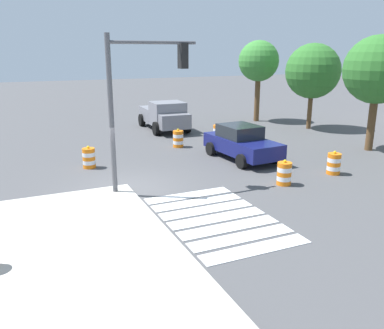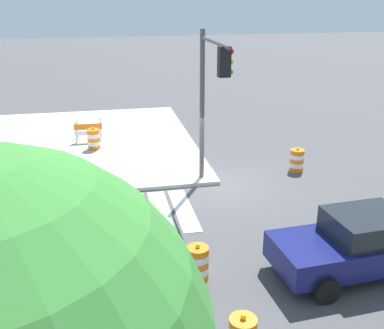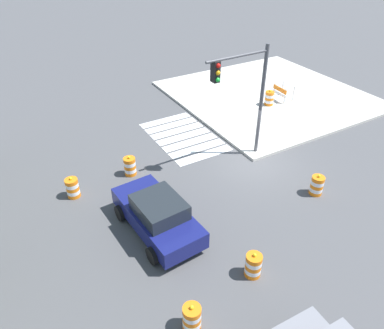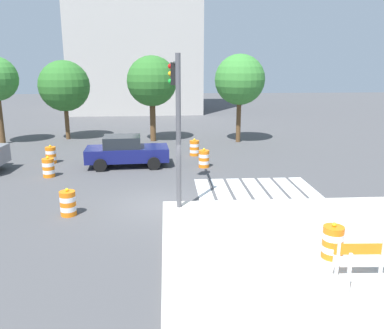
{
  "view_description": "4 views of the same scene",
  "coord_description": "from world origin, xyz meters",
  "px_view_note": "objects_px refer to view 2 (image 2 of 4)",
  "views": [
    {
      "loc": [
        14.39,
        -3.71,
        5.09
      ],
      "look_at": [
        1.71,
        1.96,
        1.15
      ],
      "focal_mm": 37.77,
      "sensor_mm": 36.0,
      "label": 1
    },
    {
      "loc": [
        4.27,
        15.53,
        6.9
      ],
      "look_at": [
        1.27,
        0.85,
        1.24
      ],
      "focal_mm": 43.38,
      "sensor_mm": 36.0,
      "label": 2
    },
    {
      "loc": [
        -11.61,
        10.3,
        10.18
      ],
      "look_at": [
        0.27,
        3.41,
        0.85
      ],
      "focal_mm": 34.08,
      "sensor_mm": 36.0,
      "label": 3
    },
    {
      "loc": [
        0.17,
        -14.51,
        5.29
      ],
      "look_at": [
        1.28,
        2.52,
        0.97
      ],
      "focal_mm": 37.25,
      "sensor_mm": 36.0,
      "label": 4
    }
  ],
  "objects_px": {
    "sports_car": "(358,244)",
    "traffic_barrel_median_far": "(297,160)",
    "construction_barricade": "(88,129)",
    "traffic_light_pole": "(211,85)",
    "traffic_barrel_on_sidewalk": "(94,139)",
    "traffic_barrel_near_corner": "(198,263)"
  },
  "relations": [
    {
      "from": "sports_car",
      "to": "traffic_barrel_median_far",
      "type": "xyz_separation_m",
      "value": [
        -1.42,
        -7.03,
        -0.36
      ]
    },
    {
      "from": "sports_car",
      "to": "construction_barricade",
      "type": "distance_m",
      "value": 14.04
    },
    {
      "from": "sports_car",
      "to": "traffic_light_pole",
      "type": "height_order",
      "value": "traffic_light_pole"
    },
    {
      "from": "traffic_barrel_on_sidewalk",
      "to": "construction_barricade",
      "type": "distance_m",
      "value": 1.23
    },
    {
      "from": "sports_car",
      "to": "traffic_barrel_near_corner",
      "type": "height_order",
      "value": "sports_car"
    },
    {
      "from": "traffic_barrel_median_far",
      "to": "traffic_light_pole",
      "type": "bearing_deg",
      "value": 18.76
    },
    {
      "from": "traffic_barrel_on_sidewalk",
      "to": "construction_barricade",
      "type": "relative_size",
      "value": 0.78
    },
    {
      "from": "traffic_barrel_near_corner",
      "to": "traffic_barrel_median_far",
      "type": "relative_size",
      "value": 1.0
    },
    {
      "from": "sports_car",
      "to": "traffic_barrel_on_sidewalk",
      "type": "bearing_deg",
      "value": -59.23
    },
    {
      "from": "construction_barricade",
      "to": "traffic_barrel_near_corner",
      "type": "bearing_deg",
      "value": 103.07
    },
    {
      "from": "sports_car",
      "to": "traffic_barrel_median_far",
      "type": "height_order",
      "value": "sports_car"
    },
    {
      "from": "sports_car",
      "to": "traffic_light_pole",
      "type": "distance_m",
      "value": 6.95
    },
    {
      "from": "traffic_barrel_on_sidewalk",
      "to": "sports_car",
      "type": "bearing_deg",
      "value": 120.77
    },
    {
      "from": "traffic_barrel_median_far",
      "to": "traffic_barrel_near_corner",
      "type": "bearing_deg",
      "value": 49.88
    },
    {
      "from": "sports_car",
      "to": "traffic_barrel_median_far",
      "type": "bearing_deg",
      "value": -101.43
    },
    {
      "from": "construction_barricade",
      "to": "traffic_light_pole",
      "type": "bearing_deg",
      "value": 123.03
    },
    {
      "from": "construction_barricade",
      "to": "traffic_barrel_median_far",
      "type": "bearing_deg",
      "value": 147.52
    },
    {
      "from": "traffic_barrel_near_corner",
      "to": "traffic_light_pole",
      "type": "height_order",
      "value": "traffic_light_pole"
    },
    {
      "from": "traffic_barrel_near_corner",
      "to": "construction_barricade",
      "type": "relative_size",
      "value": 0.78
    },
    {
      "from": "traffic_barrel_median_far",
      "to": "traffic_barrel_on_sidewalk",
      "type": "distance_m",
      "value": 8.98
    },
    {
      "from": "traffic_barrel_near_corner",
      "to": "traffic_barrel_median_far",
      "type": "height_order",
      "value": "same"
    },
    {
      "from": "sports_car",
      "to": "traffic_barrel_on_sidewalk",
      "type": "relative_size",
      "value": 4.33
    }
  ]
}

